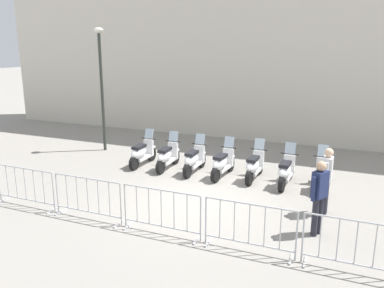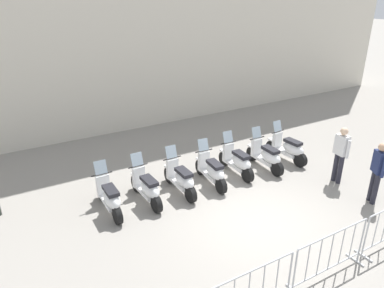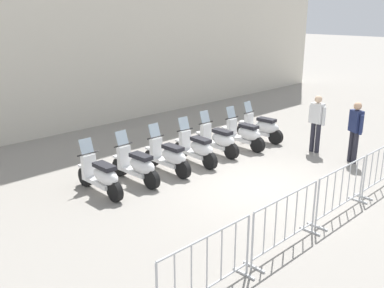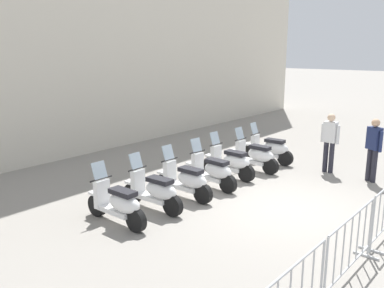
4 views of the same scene
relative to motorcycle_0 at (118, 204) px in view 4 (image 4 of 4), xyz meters
The scene contains 11 objects.
ground_plane 3.82m from the motorcycle_0, 40.25° to the right, with size 120.00×120.00×0.00m, color gray.
motorcycle_0 is the anchor object (origin of this frame).
motorcycle_1 1.02m from the motorcycle_0, ahead, with size 0.56×1.72×1.24m.
motorcycle_2 2.04m from the motorcycle_0, ahead, with size 0.56×1.73×1.24m.
motorcycle_3 3.05m from the motorcycle_0, ahead, with size 0.61×1.72×1.24m.
motorcycle_4 4.07m from the motorcycle_0, ahead, with size 0.56×1.73×1.24m.
motorcycle_5 5.08m from the motorcycle_0, ahead, with size 0.56×1.73×1.24m.
motorcycle_6 6.11m from the motorcycle_0, ahead, with size 0.56×1.72×1.24m.
barrier_segment_1 4.48m from the motorcycle_0, 80.55° to the right, with size 1.93×0.56×1.07m.
officer_near_row_end 6.63m from the motorcycle_0, 19.66° to the right, with size 0.26×0.55×1.73m.
officer_mid_plaza 7.00m from the motorcycle_0, 29.59° to the right, with size 0.38×0.48×1.73m.
Camera 4 is at (-8.42, -3.52, 3.58)m, focal length 38.91 mm.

